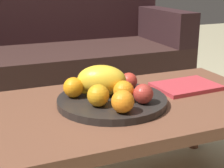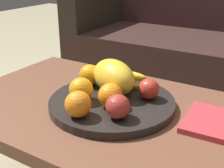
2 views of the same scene
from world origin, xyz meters
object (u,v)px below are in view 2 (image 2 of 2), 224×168
at_px(orange_front, 78,104).
at_px(orange_back, 81,90).
at_px(coffee_table, 124,124).
at_px(apple_front, 149,89).
at_px(apple_left, 118,107).
at_px(banana_bunch, 119,80).
at_px(melon_large_front, 114,77).
at_px(orange_left, 110,96).
at_px(couch, 210,52).
at_px(orange_right, 90,75).
at_px(fruit_bowl, 112,103).

xyz_separation_m(orange_front, orange_back, (-0.05, 0.08, 0.00)).
relative_size(coffee_table, orange_front, 15.10).
distance_m(apple_front, apple_left, 0.15).
bearing_deg(apple_left, coffee_table, 108.05).
distance_m(coffee_table, banana_bunch, 0.15).
distance_m(melon_large_front, orange_left, 0.10).
bearing_deg(banana_bunch, couch, 87.00).
bearing_deg(orange_right, coffee_table, -21.22).
bearing_deg(orange_back, couch, 84.99).
distance_m(orange_front, orange_back, 0.10).
distance_m(orange_right, orange_back, 0.13).
height_order(orange_left, apple_left, orange_left).
bearing_deg(banana_bunch, orange_back, -108.61).
relative_size(coffee_table, apple_left, 16.26).
xyz_separation_m(orange_back, apple_left, (0.15, -0.03, -0.00)).
bearing_deg(apple_front, melon_large_front, -171.54).
bearing_deg(coffee_table, apple_front, 56.36).
distance_m(melon_large_front, apple_left, 0.17).
relative_size(orange_front, orange_left, 1.02).
bearing_deg(fruit_bowl, apple_left, -51.06).
bearing_deg(apple_front, orange_right, -178.95).
relative_size(coffee_table, banana_bunch, 6.29).
relative_size(coffee_table, apple_front, 17.14).
bearing_deg(coffee_table, couch, 90.93).
height_order(apple_left, banana_bunch, apple_left).
height_order(orange_front, banana_bunch, orange_front).
bearing_deg(apple_left, fruit_bowl, 128.94).
height_order(coffee_table, fruit_bowl, fruit_bowl).
bearing_deg(melon_large_front, orange_right, 172.62).
relative_size(melon_large_front, orange_right, 2.46).
bearing_deg(apple_front, apple_left, -97.17).
height_order(couch, orange_front, couch).
bearing_deg(couch, apple_left, -87.84).
xyz_separation_m(fruit_bowl, melon_large_front, (-0.02, 0.04, 0.07)).
relative_size(fruit_bowl, orange_front, 5.30).
distance_m(couch, apple_front, 1.06).
xyz_separation_m(melon_large_front, banana_bunch, (-0.00, 0.04, -0.03)).
xyz_separation_m(melon_large_front, orange_right, (-0.10, 0.01, -0.02)).
bearing_deg(banana_bunch, orange_front, -89.40).
relative_size(couch, orange_right, 23.79).
relative_size(melon_large_front, apple_left, 2.60).
bearing_deg(coffee_table, orange_left, -121.84).
xyz_separation_m(coffee_table, orange_right, (-0.17, 0.07, 0.11)).
bearing_deg(apple_left, orange_back, 166.94).
bearing_deg(melon_large_front, orange_left, -64.11).
relative_size(couch, orange_left, 23.70).
bearing_deg(orange_back, orange_front, -58.00).
xyz_separation_m(orange_front, apple_left, (0.10, 0.05, -0.00)).
height_order(couch, banana_bunch, couch).
distance_m(orange_left, banana_bunch, 0.14).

